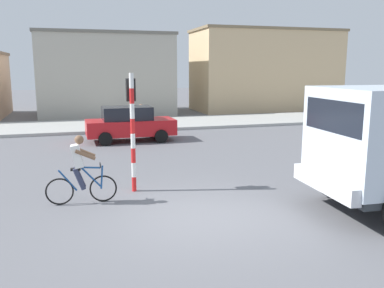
{
  "coord_description": "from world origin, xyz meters",
  "views": [
    {
      "loc": [
        -2.53,
        -8.38,
        3.31
      ],
      "look_at": [
        0.67,
        2.5,
        1.2
      ],
      "focal_mm": 38.04,
      "sensor_mm": 36.0,
      "label": 1
    }
  ],
  "objects_px": {
    "cyclist": "(80,170)",
    "pedestrian_near_kerb": "(141,120)",
    "traffic_light_pole": "(132,116)",
    "car_red_near": "(130,124)"
  },
  "relations": [
    {
      "from": "cyclist",
      "to": "pedestrian_near_kerb",
      "type": "relative_size",
      "value": 1.07
    },
    {
      "from": "traffic_light_pole",
      "to": "car_red_near",
      "type": "bearing_deg",
      "value": 82.89
    },
    {
      "from": "cyclist",
      "to": "car_red_near",
      "type": "bearing_deg",
      "value": 74.35
    },
    {
      "from": "car_red_near",
      "to": "traffic_light_pole",
      "type": "bearing_deg",
      "value": -97.11
    },
    {
      "from": "cyclist",
      "to": "pedestrian_near_kerb",
      "type": "height_order",
      "value": "cyclist"
    },
    {
      "from": "traffic_light_pole",
      "to": "car_red_near",
      "type": "relative_size",
      "value": 0.79
    },
    {
      "from": "cyclist",
      "to": "car_red_near",
      "type": "xyz_separation_m",
      "value": [
        2.38,
        8.49,
        -0.05
      ]
    },
    {
      "from": "cyclist",
      "to": "traffic_light_pole",
      "type": "xyz_separation_m",
      "value": [
        1.41,
        0.73,
        1.2
      ]
    },
    {
      "from": "cyclist",
      "to": "car_red_near",
      "type": "distance_m",
      "value": 8.81
    },
    {
      "from": "car_red_near",
      "to": "pedestrian_near_kerb",
      "type": "xyz_separation_m",
      "value": [
        0.7,
        1.0,
        0.03
      ]
    }
  ]
}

